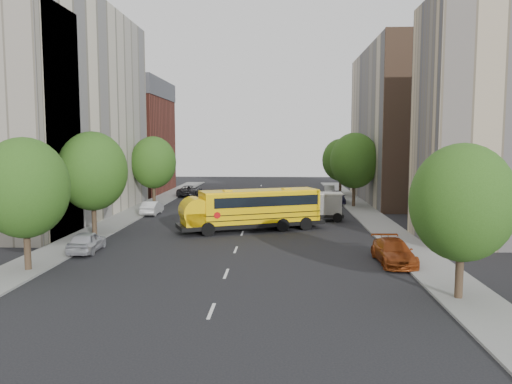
# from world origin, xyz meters

# --- Properties ---
(ground) EXTENTS (120.00, 120.00, 0.00)m
(ground) POSITION_xyz_m (0.00, 0.00, 0.00)
(ground) COLOR black
(ground) RESTS_ON ground
(sidewalk_left) EXTENTS (3.00, 80.00, 0.12)m
(sidewalk_left) POSITION_xyz_m (-11.50, 5.00, 0.06)
(sidewalk_left) COLOR slate
(sidewalk_left) RESTS_ON ground
(sidewalk_right) EXTENTS (3.00, 80.00, 0.12)m
(sidewalk_right) POSITION_xyz_m (11.50, 5.00, 0.06)
(sidewalk_right) COLOR slate
(sidewalk_right) RESTS_ON ground
(lane_markings) EXTENTS (0.15, 64.00, 0.01)m
(lane_markings) POSITION_xyz_m (0.00, 10.00, 0.01)
(lane_markings) COLOR silver
(lane_markings) RESTS_ON ground
(building_left_cream) EXTENTS (10.00, 26.00, 20.00)m
(building_left_cream) POSITION_xyz_m (-18.00, 6.00, 10.00)
(building_left_cream) COLOR beige
(building_left_cream) RESTS_ON ground
(building_left_redbrick) EXTENTS (10.00, 15.00, 13.00)m
(building_left_redbrick) POSITION_xyz_m (-18.00, 28.00, 6.50)
(building_left_redbrick) COLOR maroon
(building_left_redbrick) RESTS_ON ground
(building_right_near) EXTENTS (10.00, 7.00, 17.00)m
(building_right_near) POSITION_xyz_m (18.00, -4.50, 8.50)
(building_right_near) COLOR tan
(building_right_near) RESTS_ON ground
(building_right_far) EXTENTS (10.00, 22.00, 18.00)m
(building_right_far) POSITION_xyz_m (18.00, 20.00, 9.00)
(building_right_far) COLOR #C1B196
(building_right_far) RESTS_ON ground
(building_right_sidewall) EXTENTS (10.10, 0.30, 18.00)m
(building_right_sidewall) POSITION_xyz_m (18.00, 9.00, 9.00)
(building_right_sidewall) COLOR brown
(building_right_sidewall) RESTS_ON ground
(tower_crane) EXTENTS (28.50, 1.20, 35.75)m
(tower_crane) POSITION_xyz_m (30.25, 28.00, 24.48)
(tower_crane) COLOR yellow
(tower_crane) RESTS_ON ground
(street_tree_0) EXTENTS (4.80, 4.80, 7.41)m
(street_tree_0) POSITION_xyz_m (-11.00, -14.00, 4.64)
(street_tree_0) COLOR #38281C
(street_tree_0) RESTS_ON ground
(street_tree_1) EXTENTS (5.12, 5.12, 7.90)m
(street_tree_1) POSITION_xyz_m (-11.00, -4.00, 4.95)
(street_tree_1) COLOR #38281C
(street_tree_1) RESTS_ON ground
(street_tree_2) EXTENTS (4.99, 4.99, 7.71)m
(street_tree_2) POSITION_xyz_m (-11.00, 14.00, 4.83)
(street_tree_2) COLOR #38281C
(street_tree_2) RESTS_ON ground
(street_tree_3) EXTENTS (4.61, 4.61, 7.11)m
(street_tree_3) POSITION_xyz_m (11.00, -18.00, 4.45)
(street_tree_3) COLOR #38281C
(street_tree_3) RESTS_ON ground
(street_tree_4) EXTENTS (5.25, 5.25, 8.10)m
(street_tree_4) POSITION_xyz_m (11.00, 14.00, 5.08)
(street_tree_4) COLOR #38281C
(street_tree_4) RESTS_ON ground
(street_tree_5) EXTENTS (4.86, 4.86, 7.51)m
(street_tree_5) POSITION_xyz_m (11.00, 26.00, 4.70)
(street_tree_5) COLOR #38281C
(street_tree_5) RESTS_ON ground
(school_bus) EXTENTS (11.98, 6.91, 3.35)m
(school_bus) POSITION_xyz_m (0.56, -0.84, 1.87)
(school_bus) COLOR black
(school_bus) RESTS_ON ground
(safari_truck) EXTENTS (6.00, 2.35, 2.54)m
(safari_truck) POSITION_xyz_m (5.74, 4.64, 1.35)
(safari_truck) COLOR black
(safari_truck) RESTS_ON ground
(parked_car_0) EXTENTS (1.86, 4.15, 1.39)m
(parked_car_0) POSITION_xyz_m (-9.60, -9.11, 0.69)
(parked_car_0) COLOR #ACACB3
(parked_car_0) RESTS_ON ground
(parked_car_1) EXTENTS (1.43, 4.04, 1.33)m
(parked_car_1) POSITION_xyz_m (-9.60, 7.63, 0.66)
(parked_car_1) COLOR silver
(parked_car_1) RESTS_ON ground
(parked_car_2) EXTENTS (2.80, 5.37, 1.44)m
(parked_car_2) POSITION_xyz_m (-8.80, 23.97, 0.72)
(parked_car_2) COLOR black
(parked_car_2) RESTS_ON ground
(parked_car_3) EXTENTS (2.10, 4.88, 1.40)m
(parked_car_3) POSITION_xyz_m (9.60, -11.27, 0.70)
(parked_car_3) COLOR #903912
(parked_car_3) RESTS_ON ground
(parked_car_4) EXTENTS (2.02, 4.53, 1.51)m
(parked_car_4) POSITION_xyz_m (9.60, 17.30, 0.76)
(parked_car_4) COLOR #342F53
(parked_car_4) RESTS_ON ground
(parked_car_5) EXTENTS (1.58, 3.96, 1.28)m
(parked_car_5) POSITION_xyz_m (9.60, 26.36, 0.64)
(parked_car_5) COLOR #A1A09C
(parked_car_5) RESTS_ON ground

